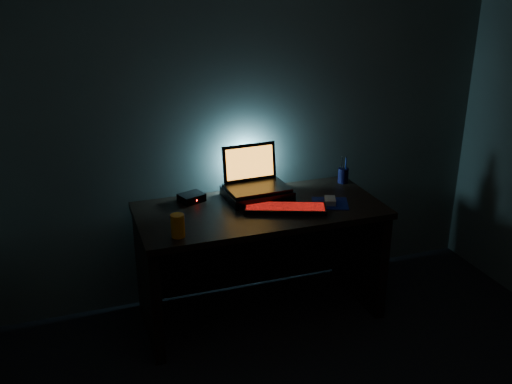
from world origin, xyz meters
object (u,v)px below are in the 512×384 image
at_px(laptop, 254,178).
at_px(pen_cup, 343,175).
at_px(juice_glass, 178,226).
at_px(mouse, 330,201).
at_px(keyboard, 285,208).
at_px(router, 192,198).

relative_size(laptop, pen_cup, 3.91).
bearing_deg(laptop, pen_cup, -1.05).
relative_size(pen_cup, juice_glass, 0.78).
relative_size(laptop, juice_glass, 3.05).
xyz_separation_m(mouse, pen_cup, (0.25, 0.31, 0.03)).
height_order(mouse, juice_glass, juice_glass).
height_order(laptop, juice_glass, laptop).
distance_m(laptop, juice_glass, 0.74).
distance_m(laptop, mouse, 0.50).
xyz_separation_m(keyboard, juice_glass, (-0.68, -0.14, 0.05)).
bearing_deg(mouse, juice_glass, -149.13).
height_order(laptop, mouse, laptop).
distance_m(laptop, keyboard, 0.33).
bearing_deg(laptop, router, 172.63).
bearing_deg(mouse, laptop, 166.12).
relative_size(keyboard, mouse, 4.81).
xyz_separation_m(juice_glass, router, (0.18, 0.47, -0.04)).
height_order(keyboard, juice_glass, juice_glass).
distance_m(pen_cup, juice_glass, 1.32).
xyz_separation_m(laptop, juice_glass, (-0.59, -0.44, -0.06)).
height_order(pen_cup, juice_glass, juice_glass).
bearing_deg(keyboard, mouse, 22.82).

